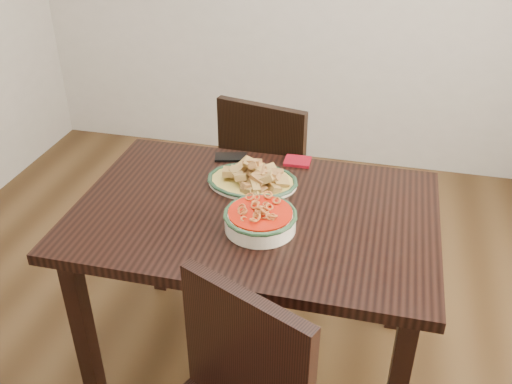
% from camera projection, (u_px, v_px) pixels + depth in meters
% --- Properties ---
extents(floor, '(3.50, 3.50, 0.00)m').
position_uv_depth(floor, '(232.00, 335.00, 2.51)').
color(floor, '#392512').
rests_on(floor, ground).
extents(dining_table, '(1.27, 0.85, 0.75)m').
position_uv_depth(dining_table, '(255.00, 231.00, 2.06)').
color(dining_table, black).
rests_on(dining_table, ground).
extents(chair_far, '(0.50, 0.50, 0.89)m').
position_uv_depth(chair_far, '(271.00, 172.00, 2.74)').
color(chair_far, black).
rests_on(chair_far, ground).
extents(fish_plate, '(0.34, 0.26, 0.11)m').
position_uv_depth(fish_plate, '(252.00, 173.00, 2.14)').
color(fish_plate, '#F4ECCE').
rests_on(fish_plate, dining_table).
extents(noodle_bowl, '(0.25, 0.25, 0.08)m').
position_uv_depth(noodle_bowl, '(260.00, 218.00, 1.89)').
color(noodle_bowl, white).
rests_on(noodle_bowl, dining_table).
extents(smartphone, '(0.14, 0.10, 0.01)m').
position_uv_depth(smartphone, '(231.00, 157.00, 2.33)').
color(smartphone, black).
rests_on(smartphone, dining_table).
extents(napkin, '(0.10, 0.09, 0.01)m').
position_uv_depth(napkin, '(298.00, 161.00, 2.30)').
color(napkin, maroon).
rests_on(napkin, dining_table).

